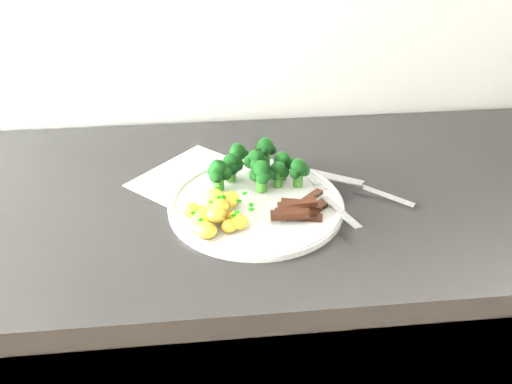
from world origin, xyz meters
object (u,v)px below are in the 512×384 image
(broccoli, at_px, (257,165))
(knife, at_px, (369,191))
(recipe_paper, at_px, (218,188))
(potatoes, at_px, (216,211))
(counter, at_px, (253,370))
(plate, at_px, (256,203))
(beef_strips, at_px, (301,209))
(fork, at_px, (333,203))

(broccoli, distance_m, knife, 0.19)
(recipe_paper, height_order, potatoes, potatoes)
(counter, height_order, potatoes, potatoes)
(counter, relative_size, recipe_paper, 7.11)
(plate, relative_size, knife, 1.62)
(plate, bearing_deg, knife, 4.74)
(recipe_paper, bearing_deg, beef_strips, -40.65)
(plate, height_order, broccoli, broccoli)
(plate, xyz_separation_m, potatoes, (-0.07, -0.04, 0.02))
(beef_strips, xyz_separation_m, knife, (0.13, 0.06, -0.01))
(recipe_paper, relative_size, fork, 1.94)
(broccoli, xyz_separation_m, potatoes, (-0.07, -0.10, -0.02))
(fork, height_order, knife, fork)
(plate, relative_size, beef_strips, 2.94)
(potatoes, bearing_deg, plate, 31.89)
(broccoli, distance_m, potatoes, 0.13)
(recipe_paper, bearing_deg, potatoes, -94.02)
(plate, height_order, fork, fork)
(broccoli, bearing_deg, counter, -114.72)
(recipe_paper, xyz_separation_m, fork, (0.18, -0.09, 0.02))
(fork, distance_m, knife, 0.09)
(recipe_paper, bearing_deg, counter, -24.93)
(broccoli, xyz_separation_m, knife, (0.19, -0.05, -0.04))
(beef_strips, distance_m, fork, 0.06)
(counter, height_order, beef_strips, beef_strips)
(potatoes, distance_m, fork, 0.19)
(plate, xyz_separation_m, broccoli, (0.01, 0.06, 0.04))
(counter, distance_m, knife, 0.49)
(fork, bearing_deg, counter, 151.06)
(recipe_paper, relative_size, plate, 1.15)
(potatoes, bearing_deg, beef_strips, 0.22)
(plate, xyz_separation_m, knife, (0.19, 0.02, 0.00))
(fork, bearing_deg, beef_strips, -167.12)
(beef_strips, bearing_deg, broccoli, 119.33)
(counter, xyz_separation_m, plate, (0.00, -0.04, 0.45))
(recipe_paper, xyz_separation_m, plate, (0.06, -0.07, 0.01))
(plate, bearing_deg, beef_strips, -31.81)
(counter, relative_size, beef_strips, 24.09)
(counter, xyz_separation_m, fork, (0.12, -0.07, 0.46))
(broccoli, relative_size, knife, 0.97)
(counter, distance_m, recipe_paper, 0.45)
(fork, xyz_separation_m, knife, (0.07, 0.04, -0.01))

